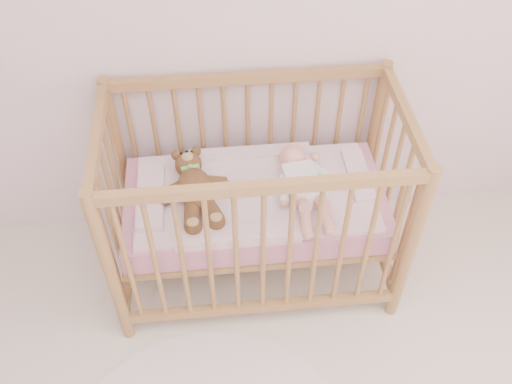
{
  "coord_description": "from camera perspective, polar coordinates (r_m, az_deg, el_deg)",
  "views": [
    {
      "loc": [
        -0.19,
        -0.22,
        2.49
      ],
      "look_at": [
        -0.01,
        1.55,
        0.62
      ],
      "focal_mm": 40.0,
      "sensor_mm": 36.0,
      "label": 1
    }
  ],
  "objects": [
    {
      "name": "blanket",
      "position": [
        2.66,
        -0.11,
        -0.11
      ],
      "size": [
        1.1,
        0.58,
        0.06
      ],
      "primitive_type": null,
      "color": "#EBA2B5",
      "rests_on": "mattress"
    },
    {
      "name": "mattress",
      "position": [
        2.71,
        -0.1,
        -1.2
      ],
      "size": [
        1.22,
        0.62,
        0.13
      ],
      "primitive_type": "cube",
      "color": "pink",
      "rests_on": "crib"
    },
    {
      "name": "baby",
      "position": [
        2.61,
        4.64,
        1.04
      ],
      "size": [
        0.34,
        0.6,
        0.14
      ],
      "primitive_type": null,
      "rotation": [
        0.0,
        0.0,
        0.11
      ],
      "color": "white",
      "rests_on": "blanket"
    },
    {
      "name": "teddy_bear",
      "position": [
        2.58,
        -6.09,
        0.43
      ],
      "size": [
        0.44,
        0.56,
        0.14
      ],
      "primitive_type": null,
      "rotation": [
        0.0,
        0.0,
        0.17
      ],
      "color": "brown",
      "rests_on": "blanket"
    },
    {
      "name": "crib",
      "position": [
        2.7,
        -0.11,
        -0.98
      ],
      "size": [
        1.36,
        0.76,
        1.0
      ],
      "primitive_type": null,
      "color": "#A78246",
      "rests_on": "floor"
    }
  ]
}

